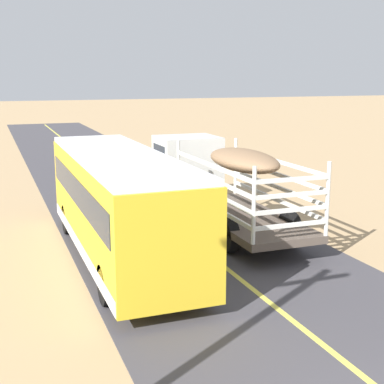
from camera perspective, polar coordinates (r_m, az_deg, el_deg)
The scene contains 2 objects.
livestock_truck at distance 21.27m, azimuth 1.53°, elevation 2.19°, with size 2.53×9.70×3.02m.
bus at distance 16.36m, azimuth -7.60°, elevation -1.09°, with size 2.54×10.00×3.21m.
Camera 1 is at (-6.15, -4.69, 5.44)m, focal length 51.16 mm.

